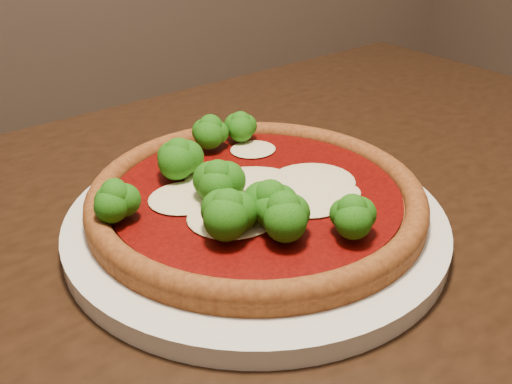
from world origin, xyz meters
name	(u,v)px	position (x,y,z in m)	size (l,w,h in m)	color
dining_table	(242,339)	(0.03, -0.01, 0.66)	(1.45, 1.08, 0.75)	black
plate	(256,221)	(0.06, 0.02, 0.76)	(0.35, 0.35, 0.02)	silver
pizza	(251,193)	(0.06, 0.03, 0.78)	(0.31, 0.31, 0.06)	brown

